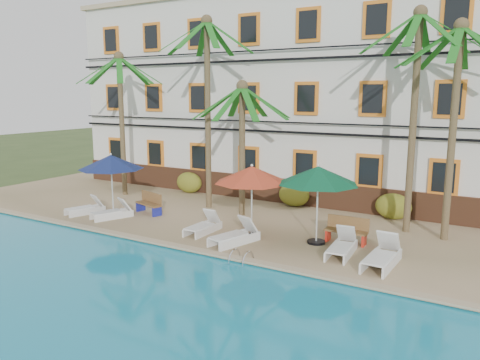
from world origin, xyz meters
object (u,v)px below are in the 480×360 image
Objects in this scene: umbrella_red at (252,175)px; pool_ladder at (241,261)px; palm_c at (242,127)px; lounger_f at (382,256)px; palm_d at (415,91)px; lounger_c at (203,226)px; lounger_d at (235,235)px; palm_a at (121,104)px; lounger_a at (86,208)px; bench_right at (347,230)px; lounger_b at (113,212)px; palm_e at (455,101)px; palm_b at (208,88)px; umbrella_green at (318,176)px; lounger_e at (342,246)px; bench_left at (150,203)px.

umbrella_red is 3.46m from pool_ladder.
palm_c is 2.78× the size of lounger_f.
palm_d is 4.72× the size of lounger_c.
lounger_d is (1.71, -0.52, 0.03)m from lounger_c.
umbrella_red is (9.34, -3.14, -2.38)m from palm_a.
lounger_f is 4.34m from pool_ladder.
lounger_a is 1.00× the size of lounger_c.
lounger_a reaches higher than pool_ladder.
lounger_d is 1.36× the size of bench_right.
lounger_b is 9.79m from bench_right.
palm_e is (1.39, -0.32, -0.34)m from palm_d.
palm_b is 8.95m from bench_right.
palm_b is at bearing 142.36° from umbrella_red.
palm_a is at bearing 167.42° from umbrella_green.
palm_c reaches higher than lounger_b.
lounger_b is (-6.42, -0.62, -2.07)m from umbrella_red.
palm_d is 4.34× the size of lounger_e.
bench_left is at bearing 154.00° from pool_ladder.
umbrella_red is 1.43× the size of lounger_e.
umbrella_red is 1.33× the size of lounger_d.
lounger_a is at bearing 178.17° from lounger_d.
lounger_b is 0.95× the size of lounger_e.
lounger_d is 5.03m from lounger_f.
umbrella_red reaches higher than lounger_a.
umbrella_red is 1.50× the size of lounger_b.
palm_d reaches higher than pool_ladder.
lounger_d is (-0.15, -0.93, -2.04)m from umbrella_red.
lounger_f is 10.52m from bench_left.
palm_e is at bearing 24.93° from lounger_c.
palm_a reaches higher than lounger_c.
lounger_e is 3.37m from pool_ladder.
umbrella_green reaches higher than lounger_e.
lounger_c is 2.36× the size of pool_ladder.
palm_d is (6.71, 0.98, 1.49)m from palm_c.
lounger_d is 2.76× the size of pool_ladder.
palm_c is 2.11× the size of umbrella_red.
lounger_a is 0.86× the size of lounger_d.
palm_e is 4.91× the size of bench_left.
bench_right is 2.03× the size of pool_ladder.
palm_c is 2.03× the size of umbrella_green.
lounger_c is at bearing -18.16° from bench_left.
palm_b reaches higher than lounger_e.
umbrella_green reaches higher than bench_right.
palm_a is 7.47m from palm_c.
palm_d reaches higher than umbrella_green.
lounger_d is at bearing 127.22° from pool_ladder.
palm_e is 4.39× the size of lounger_c.
palm_d is at bearing 57.81° from bench_right.
lounger_d reaches higher than pool_ladder.
lounger_b is 1.16× the size of bench_left.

